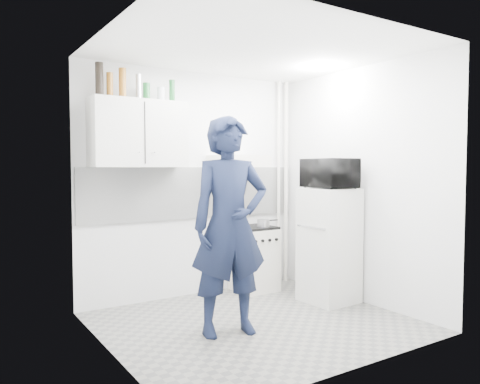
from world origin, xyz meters
TOP-DOWN VIEW (x-y plane):
  - floor at (0.00, 0.00)m, footprint 2.80×2.80m
  - ceiling at (0.00, 0.00)m, footprint 2.80×2.80m
  - wall_back at (0.00, 1.25)m, footprint 2.80×0.00m
  - wall_left at (-1.40, 0.00)m, footprint 0.00×2.60m
  - wall_right at (1.40, 0.00)m, footprint 0.00×2.60m
  - person at (-0.35, -0.10)m, footprint 0.79×0.60m
  - stove at (0.68, 1.00)m, footprint 0.47×0.47m
  - fridge at (1.10, 0.15)m, footprint 0.54×0.54m
  - stove_top at (0.68, 1.00)m, footprint 0.45×0.45m
  - saucepan at (0.76, 0.92)m, footprint 0.15×0.15m
  - microwave at (1.10, 0.15)m, footprint 0.63×0.46m
  - bottle_a at (-1.15, 1.07)m, footprint 0.08×0.08m
  - bottle_b at (-1.05, 1.07)m, footprint 0.07×0.07m
  - bottle_c at (-0.92, 1.07)m, footprint 0.08×0.08m
  - bottle_d at (-0.74, 1.07)m, footprint 0.06×0.06m
  - canister_a at (-0.66, 1.07)m, footprint 0.07×0.07m
  - canister_b at (-0.49, 1.07)m, footprint 0.08×0.08m
  - bottle_e at (-0.36, 1.07)m, footprint 0.06×0.06m
  - upper_cabinet at (-0.75, 1.07)m, footprint 1.00×0.35m
  - range_hood at (0.45, 1.00)m, footprint 0.60×0.50m
  - backsplash at (0.00, 1.24)m, footprint 2.74×0.03m
  - pipe_a at (1.30, 1.17)m, footprint 0.05×0.05m
  - pipe_b at (1.18, 1.17)m, footprint 0.04×0.04m
  - ceiling_spot_fixture at (1.00, 0.20)m, footprint 0.10×0.10m

SIDE VIEW (x-z plane):
  - floor at x=0.00m, z-range 0.00..0.00m
  - stove at x=0.68m, z-range 0.00..0.76m
  - fridge at x=1.10m, z-range 0.00..1.27m
  - stove_top at x=0.68m, z-range 0.76..0.78m
  - saucepan at x=0.76m, z-range 0.78..0.87m
  - person at x=-0.35m, z-range 0.00..1.96m
  - backsplash at x=0.00m, z-range 0.90..1.50m
  - wall_left at x=-1.40m, z-range 0.00..2.60m
  - wall_right at x=1.40m, z-range 0.00..2.60m
  - pipe_a at x=1.30m, z-range 0.00..2.60m
  - pipe_b at x=1.18m, z-range 0.00..2.60m
  - wall_back at x=0.00m, z-range -0.10..2.70m
  - microwave at x=1.10m, z-range 1.27..1.59m
  - range_hood at x=0.45m, z-range 1.50..1.64m
  - upper_cabinet at x=-0.75m, z-range 1.50..2.20m
  - canister_b at x=-0.49m, z-range 2.20..2.36m
  - canister_a at x=-0.66m, z-range 2.20..2.39m
  - bottle_e at x=-0.36m, z-range 2.20..2.45m
  - bottle_b at x=-1.05m, z-range 2.20..2.45m
  - bottle_d at x=-0.74m, z-range 2.20..2.47m
  - bottle_c at x=-0.92m, z-range 2.20..2.51m
  - bottle_a at x=-1.15m, z-range 2.20..2.54m
  - ceiling_spot_fixture at x=1.00m, z-range 2.56..2.58m
  - ceiling at x=0.00m, z-range 2.60..2.60m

